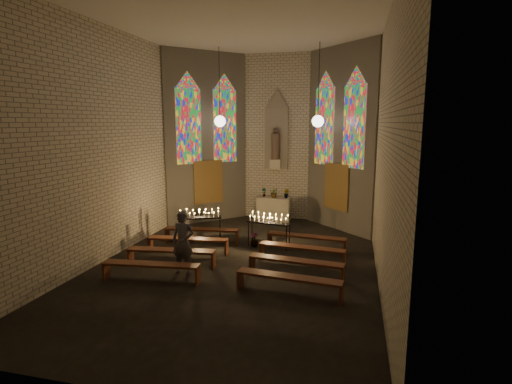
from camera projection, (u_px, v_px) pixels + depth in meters
floor at (238, 263)px, 11.94m from camera, size 12.00×12.00×0.00m
room at (263, 135)px, 14.52m from camera, size 8.22×12.43×7.00m
altar at (274, 209)px, 17.06m from camera, size 1.40×0.60×1.00m
flower_vase_left at (264, 192)px, 17.13m from camera, size 0.24×0.21×0.39m
flower_vase_center at (274, 193)px, 16.90m from camera, size 0.39×0.34×0.43m
flower_vase_right at (287, 193)px, 16.80m from camera, size 0.28×0.26×0.41m
aisle_flower_pot at (254, 240)px, 13.50m from camera, size 0.36×0.36×0.48m
votive_stand_left at (199, 215)px, 13.94m from camera, size 1.54×0.88×1.11m
votive_stand_right at (269, 220)px, 13.32m from camera, size 1.52×0.65×1.09m
pew_left_0 at (202, 231)px, 13.97m from camera, size 2.62×0.64×0.50m
pew_right_0 at (306, 238)px, 13.11m from camera, size 2.62×0.64×0.50m
pew_left_1 at (188, 241)px, 12.82m from camera, size 2.62×0.64×0.50m
pew_right_1 at (302, 249)px, 11.96m from camera, size 2.62×0.64×0.50m
pew_left_2 at (171, 252)px, 11.68m from camera, size 2.62×0.64×0.50m
pew_right_2 at (296, 263)px, 10.81m from camera, size 2.62×0.64×0.50m
pew_left_3 at (151, 267)px, 10.53m from camera, size 2.62×0.64×0.50m
pew_right_3 at (289, 279)px, 9.66m from camera, size 2.62×0.64×0.50m
visitor at (183, 242)px, 11.04m from camera, size 0.65×0.43×1.77m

